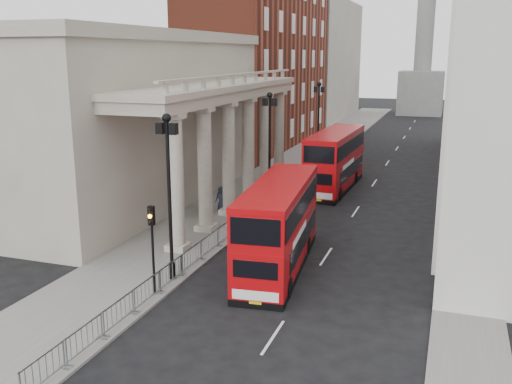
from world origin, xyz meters
TOP-DOWN VIEW (x-y plane):
  - ground at (0.00, 0.00)m, footprint 260.00×260.00m
  - sidewalk_west at (-3.00, 30.00)m, footprint 6.00×140.00m
  - sidewalk_east at (13.50, 30.00)m, footprint 3.00×140.00m
  - kerb at (-0.05, 30.00)m, footprint 0.20×140.00m
  - portico_building at (-10.50, 18.00)m, footprint 9.00×28.00m
  - brick_building at (-10.50, 48.00)m, footprint 9.00×32.00m
  - west_building_far at (-10.50, 80.00)m, footprint 9.00×30.00m
  - east_building at (16.00, 32.00)m, footprint 8.00×55.00m
  - monument_column at (6.00, 92.00)m, footprint 8.00×8.00m
  - lamp_post_south at (-0.60, 4.00)m, footprint 1.05×0.44m
  - lamp_post_mid at (-0.60, 20.00)m, footprint 1.05×0.44m
  - lamp_post_north at (-0.60, 36.00)m, footprint 1.05×0.44m
  - traffic_light at (-0.50, 1.98)m, footprint 0.28×0.33m
  - crowd_barriers at (-0.35, 2.23)m, footprint 0.50×18.75m
  - bus_near at (3.94, 7.51)m, footprint 3.65×10.97m
  - bus_far at (3.08, 26.65)m, footprint 3.02×11.38m
  - pedestrian_a at (-3.70, 14.67)m, footprint 0.66×0.57m
  - pedestrian_b at (-3.80, 15.32)m, footprint 1.15×1.07m
  - pedestrian_c at (-3.20, 16.75)m, footprint 0.88×0.60m

SIDE VIEW (x-z plane):
  - ground at x=0.00m, z-range 0.00..0.00m
  - sidewalk_west at x=-3.00m, z-range 0.00..0.12m
  - sidewalk_east at x=13.50m, z-range 0.00..0.12m
  - kerb at x=-0.05m, z-range 0.00..0.14m
  - crowd_barriers at x=-0.35m, z-range 0.12..1.22m
  - pedestrian_a at x=-3.70m, z-range 0.12..1.65m
  - pedestrian_c at x=-3.20m, z-range 0.12..1.87m
  - pedestrian_b at x=-3.80m, z-range 0.12..2.01m
  - bus_near at x=3.94m, z-range 0.10..4.75m
  - bus_far at x=3.08m, z-range 0.11..4.99m
  - traffic_light at x=-0.50m, z-range 0.96..5.26m
  - lamp_post_south at x=-0.60m, z-range 0.75..9.07m
  - lamp_post_mid at x=-0.60m, z-range 0.75..9.07m
  - lamp_post_north at x=-0.60m, z-range 0.75..9.07m
  - portico_building at x=-10.50m, z-range 0.00..12.00m
  - west_building_far at x=-10.50m, z-range 0.00..20.00m
  - brick_building at x=-10.50m, z-range 0.00..22.00m
  - east_building at x=16.00m, z-range 0.00..25.00m
  - monument_column at x=6.00m, z-range -11.12..43.08m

